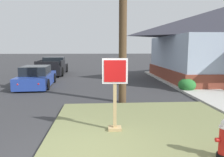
{
  "coord_description": "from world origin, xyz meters",
  "views": [
    {
      "loc": [
        0.47,
        -4.35,
        2.33
      ],
      "look_at": [
        1.04,
        4.29,
        1.09
      ],
      "focal_mm": 34.67,
      "sensor_mm": 36.0,
      "label": 1
    }
  ],
  "objects_px": {
    "parked_sedan_blue": "(37,77)",
    "pickup_truck_black": "(53,67)",
    "stop_sign": "(115,97)",
    "street_bench": "(193,79)",
    "manhole_cover": "(69,112)"
  },
  "relations": [
    {
      "from": "parked_sedan_blue",
      "to": "pickup_truck_black",
      "type": "relative_size",
      "value": 0.82
    },
    {
      "from": "stop_sign",
      "to": "street_bench",
      "type": "xyz_separation_m",
      "value": [
        4.95,
        6.18,
        -0.43
      ]
    },
    {
      "from": "manhole_cover",
      "to": "parked_sedan_blue",
      "type": "relative_size",
      "value": 0.16
    },
    {
      "from": "stop_sign",
      "to": "street_bench",
      "type": "height_order",
      "value": "stop_sign"
    },
    {
      "from": "stop_sign",
      "to": "pickup_truck_black",
      "type": "height_order",
      "value": "stop_sign"
    },
    {
      "from": "parked_sedan_blue",
      "to": "pickup_truck_black",
      "type": "bearing_deg",
      "value": 92.29
    },
    {
      "from": "stop_sign",
      "to": "manhole_cover",
      "type": "height_order",
      "value": "stop_sign"
    },
    {
      "from": "manhole_cover",
      "to": "street_bench",
      "type": "xyz_separation_m",
      "value": [
        6.46,
        4.19,
        0.57
      ]
    },
    {
      "from": "parked_sedan_blue",
      "to": "street_bench",
      "type": "relative_size",
      "value": 3.01
    },
    {
      "from": "street_bench",
      "to": "pickup_truck_black",
      "type": "bearing_deg",
      "value": 141.38
    },
    {
      "from": "parked_sedan_blue",
      "to": "pickup_truck_black",
      "type": "height_order",
      "value": "pickup_truck_black"
    },
    {
      "from": "manhole_cover",
      "to": "stop_sign",
      "type": "bearing_deg",
      "value": -52.64
    },
    {
      "from": "street_bench",
      "to": "stop_sign",
      "type": "bearing_deg",
      "value": -128.67
    },
    {
      "from": "pickup_truck_black",
      "to": "street_bench",
      "type": "distance_m",
      "value": 11.95
    },
    {
      "from": "parked_sedan_blue",
      "to": "manhole_cover",
      "type": "bearing_deg",
      "value": -64.66
    }
  ]
}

